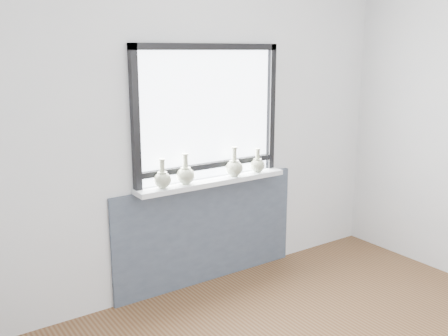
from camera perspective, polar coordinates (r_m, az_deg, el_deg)
back_wall at (r=3.98m, az=-2.13°, el=4.64°), size 3.60×0.02×2.60m
apron_panel at (r=4.17m, az=-1.80°, el=-7.30°), size 1.70×0.03×0.86m
windowsill at (r=3.98m, az=-1.30°, el=-1.52°), size 1.32×0.18×0.04m
window at (r=3.93m, az=-1.85°, el=6.61°), size 1.30×0.06×1.05m
vase_a at (r=3.73m, az=-7.05°, el=-1.21°), size 0.13×0.13×0.22m
vase_b at (r=3.82m, az=-4.41°, el=-0.72°), size 0.14×0.14×0.24m
vase_c at (r=4.05m, az=1.17°, el=0.12°), size 0.14×0.14×0.24m
vase_d at (r=4.19m, az=3.84°, el=0.42°), size 0.12×0.12×0.20m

